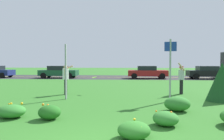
% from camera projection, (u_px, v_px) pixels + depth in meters
% --- Properties ---
extents(ground_plane, '(120.00, 120.00, 0.00)m').
position_uv_depth(ground_plane, '(121.00, 88.00, 15.13)').
color(ground_plane, '#2D6B23').
extents(highway_strip, '(120.00, 7.82, 0.01)m').
position_uv_depth(highway_strip, '(124.00, 77.00, 26.55)').
color(highway_strip, '#2D2D30').
rests_on(highway_strip, ground).
extents(highway_center_stripe, '(120.00, 0.16, 0.00)m').
position_uv_depth(highway_center_stripe, '(124.00, 77.00, 26.55)').
color(highway_center_stripe, yellow).
rests_on(highway_center_stripe, ground).
extents(daylily_clump_mid_right, '(0.75, 0.77, 0.43)m').
position_uv_depth(daylily_clump_mid_right, '(166.00, 118.00, 6.17)').
color(daylily_clump_mid_right, '#337F2D').
rests_on(daylily_clump_mid_right, ground).
extents(daylily_clump_front_center, '(0.97, 0.81, 0.55)m').
position_uv_depth(daylily_clump_front_center, '(177.00, 104.00, 8.01)').
color(daylily_clump_front_center, '#337F2D').
rests_on(daylily_clump_front_center, ground).
extents(daylily_clump_near_camera, '(0.80, 0.77, 0.45)m').
position_uv_depth(daylily_clump_near_camera, '(134.00, 130.00, 5.11)').
color(daylily_clump_near_camera, '#2D7526').
rests_on(daylily_clump_near_camera, ground).
extents(daylily_clump_mid_left, '(0.73, 0.67, 0.52)m').
position_uv_depth(daylily_clump_mid_left, '(50.00, 112.00, 6.84)').
color(daylily_clump_mid_left, '#23661E').
rests_on(daylily_clump_mid_left, ground).
extents(daylily_clump_mid_center, '(0.92, 0.80, 0.49)m').
position_uv_depth(daylily_clump_mid_center, '(12.00, 111.00, 7.04)').
color(daylily_clump_mid_center, '#337F2D').
rests_on(daylily_clump_mid_center, ground).
extents(sign_post_near_path, '(0.07, 0.10, 2.76)m').
position_uv_depth(sign_post_near_path, '(66.00, 72.00, 10.61)').
color(sign_post_near_path, '#93969B').
rests_on(sign_post_near_path, ground).
extents(sign_post_by_roadside, '(0.56, 0.10, 2.94)m').
position_uv_depth(sign_post_by_roadside, '(170.00, 64.00, 9.94)').
color(sign_post_by_roadside, '#93969B').
rests_on(sign_post_by_roadside, ground).
extents(evergreen_shrub_side, '(1.43, 1.43, 1.84)m').
position_uv_depth(evergreen_shrub_side, '(222.00, 82.00, 10.09)').
color(evergreen_shrub_side, '#19471E').
rests_on(evergreen_shrub_side, ground).
extents(person_thrower_white_shirt, '(0.59, 0.53, 1.69)m').
position_uv_depth(person_thrower_white_shirt, '(66.00, 77.00, 12.16)').
color(person_thrower_white_shirt, silver).
rests_on(person_thrower_white_shirt, ground).
extents(person_catcher_red_cap_gray_shirt, '(0.43, 0.51, 1.84)m').
position_uv_depth(person_catcher_red_cap_gray_shirt, '(181.00, 77.00, 12.33)').
color(person_catcher_red_cap_gray_shirt, '#B2B2B7').
rests_on(person_catcher_red_cap_gray_shirt, ground).
extents(frisbee_lime, '(0.27, 0.27, 0.11)m').
position_uv_depth(frisbee_lime, '(94.00, 77.00, 12.47)').
color(frisbee_lime, '#8CD133').
extents(car_dark_green_center_left, '(4.50, 2.00, 1.45)m').
position_uv_depth(car_dark_green_center_left, '(59.00, 72.00, 25.41)').
color(car_dark_green_center_left, '#194C2D').
rests_on(car_dark_green_center_left, ground).
extents(car_red_center_right, '(4.50, 2.00, 1.45)m').
position_uv_depth(car_red_center_right, '(147.00, 72.00, 24.55)').
color(car_red_center_right, maroon).
rests_on(car_red_center_right, ground).
extents(car_black_rightmost, '(4.50, 2.00, 1.45)m').
position_uv_depth(car_black_rightmost, '(208.00, 72.00, 24.00)').
color(car_black_rightmost, black).
rests_on(car_black_rightmost, ground).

